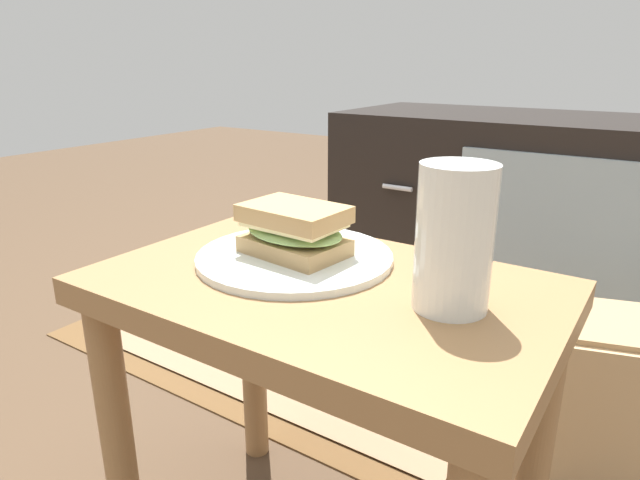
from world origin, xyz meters
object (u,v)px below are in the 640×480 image
(tv_cabinet, at_px, (523,227))
(beer_glass, at_px, (454,240))
(paper_bag, at_px, (601,401))
(plate, at_px, (295,257))
(sandwich_front, at_px, (294,230))

(tv_cabinet, xyz_separation_m, beer_glass, (0.14, -0.94, 0.25))
(tv_cabinet, relative_size, beer_glass, 6.11)
(tv_cabinet, xyz_separation_m, paper_bag, (0.28, -0.51, -0.14))
(plate, height_order, paper_bag, plate)
(plate, distance_m, paper_bag, 0.62)
(tv_cabinet, relative_size, plate, 3.68)
(beer_glass, bearing_deg, sandwich_front, 173.97)
(plate, relative_size, sandwich_front, 1.71)
(plate, height_order, sandwich_front, sandwich_front)
(tv_cabinet, height_order, paper_bag, tv_cabinet)
(beer_glass, bearing_deg, plate, 173.97)
(plate, height_order, beer_glass, beer_glass)
(tv_cabinet, height_order, beer_glass, beer_glass)
(tv_cabinet, relative_size, sandwich_front, 6.28)
(sandwich_front, relative_size, paper_bag, 0.49)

